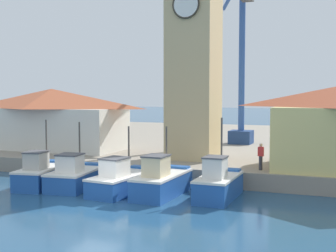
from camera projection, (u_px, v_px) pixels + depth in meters
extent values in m
plane|color=navy|center=(95.00, 203.00, 24.24)|extent=(300.00, 300.00, 0.00)
cube|color=gray|center=(224.00, 143.00, 48.31)|extent=(120.00, 40.00, 1.04)
cube|color=#2356A8|center=(43.00, 177.00, 28.56)|extent=(2.47, 4.71, 1.09)
cube|color=#2356A8|center=(57.00, 162.00, 30.45)|extent=(1.57, 0.84, 0.24)
cube|color=silver|center=(43.00, 168.00, 28.51)|extent=(2.54, 4.78, 0.12)
cube|color=#B2ADA3|center=(36.00, 161.00, 27.71)|extent=(1.26, 1.50, 0.97)
cube|color=#4C4C51|center=(36.00, 152.00, 27.67)|extent=(1.35, 1.59, 0.08)
cylinder|color=#4C4742|center=(46.00, 143.00, 28.95)|extent=(0.10, 0.10, 2.85)
torus|color=black|center=(30.00, 176.00, 28.97)|extent=(0.20, 0.53, 0.52)
cube|color=#2356A8|center=(76.00, 180.00, 28.05)|extent=(2.60, 4.62, 1.01)
cube|color=#2356A8|center=(89.00, 165.00, 29.88)|extent=(1.83, 0.81, 0.24)
cube|color=silver|center=(76.00, 171.00, 28.01)|extent=(2.67, 4.69, 0.12)
cube|color=silver|center=(70.00, 163.00, 27.22)|extent=(1.40, 1.46, 0.97)
cube|color=#4C4C51|center=(70.00, 155.00, 27.19)|extent=(1.49, 1.55, 0.08)
cylinder|color=#4C4742|center=(80.00, 145.00, 28.43)|extent=(0.10, 0.10, 2.82)
torus|color=black|center=(61.00, 178.00, 28.54)|extent=(0.18, 0.53, 0.52)
cube|color=#2356A8|center=(123.00, 184.00, 26.75)|extent=(2.43, 5.06, 0.97)
cube|color=#2356A8|center=(143.00, 168.00, 28.63)|extent=(1.68, 0.78, 0.24)
cube|color=silver|center=(123.00, 175.00, 26.71)|extent=(2.50, 5.12, 0.12)
cube|color=silver|center=(115.00, 168.00, 25.92)|extent=(1.30, 1.58, 0.97)
cube|color=#4C4C51|center=(115.00, 158.00, 25.88)|extent=(1.39, 1.67, 0.08)
cylinder|color=#4C4742|center=(129.00, 149.00, 27.14)|extent=(0.10, 0.10, 2.69)
torus|color=black|center=(111.00, 182.00, 27.44)|extent=(0.18, 0.53, 0.52)
cube|color=#2356A8|center=(162.00, 185.00, 26.01)|extent=(1.95, 4.77, 1.12)
cube|color=#2356A8|center=(176.00, 168.00, 27.90)|extent=(1.57, 0.64, 0.24)
cube|color=silver|center=(162.00, 175.00, 25.96)|extent=(2.01, 4.84, 0.12)
cube|color=beige|center=(156.00, 166.00, 25.16)|extent=(1.13, 1.45, 1.06)
cube|color=#4C4C51|center=(156.00, 156.00, 25.12)|extent=(1.22, 1.53, 0.08)
cylinder|color=#4C4742|center=(166.00, 149.00, 26.41)|extent=(0.10, 0.10, 2.59)
torus|color=black|center=(148.00, 183.00, 26.61)|extent=(0.13, 0.52, 0.52)
cube|color=#2356A8|center=(219.00, 188.00, 25.19)|extent=(1.74, 4.17, 1.14)
cube|color=#2356A8|center=(227.00, 170.00, 26.84)|extent=(1.48, 0.60, 0.24)
cube|color=silver|center=(219.00, 177.00, 25.14)|extent=(1.80, 4.23, 0.12)
cube|color=silver|center=(215.00, 168.00, 24.42)|extent=(1.05, 1.25, 1.06)
cube|color=#4C4C51|center=(215.00, 157.00, 24.38)|extent=(1.13, 1.33, 0.08)
cylinder|color=#4C4742|center=(222.00, 146.00, 25.51)|extent=(0.10, 0.10, 3.11)
torus|color=black|center=(203.00, 186.00, 25.73)|extent=(0.12, 0.52, 0.52)
cube|color=tan|center=(194.00, 74.00, 32.93)|extent=(3.27, 3.27, 12.03)
cylinder|color=white|center=(186.00, 4.00, 31.03)|extent=(1.80, 0.12, 1.80)
torus|color=#332D23|center=(186.00, 4.00, 31.00)|extent=(1.92, 0.12, 1.92)
cube|color=silver|center=(52.00, 128.00, 38.90)|extent=(11.92, 5.07, 3.41)
pyramid|color=#C1603D|center=(52.00, 98.00, 38.72)|extent=(12.32, 5.47, 1.59)
cube|color=navy|center=(241.00, 137.00, 42.84)|extent=(2.00, 2.00, 1.20)
cylinder|color=#284C93|center=(242.00, 53.00, 42.29)|extent=(0.56, 0.56, 14.18)
cylinder|color=#33333D|center=(261.00, 163.00, 28.29)|extent=(0.22, 0.22, 0.85)
cube|color=red|center=(261.00, 151.00, 28.24)|extent=(0.34, 0.22, 0.56)
sphere|color=beige|center=(261.00, 145.00, 28.21)|extent=(0.20, 0.20, 0.20)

